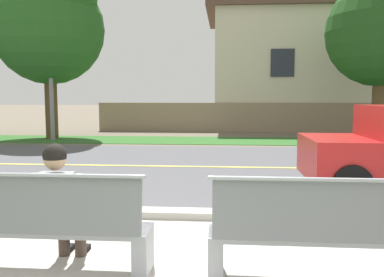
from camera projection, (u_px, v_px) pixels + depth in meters
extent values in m
plane|color=#665B4C|center=(209.00, 158.00, 11.29)|extent=(140.00, 140.00, 0.00)
cube|color=#ADA89E|center=(194.00, 214.00, 5.68)|extent=(44.00, 0.30, 0.11)
cube|color=#515156|center=(207.00, 167.00, 9.80)|extent=(52.00, 8.00, 0.01)
cube|color=#E0CC4C|center=(207.00, 167.00, 9.80)|extent=(48.00, 0.14, 0.01)
cube|color=#2D6026|center=(214.00, 141.00, 15.65)|extent=(48.00, 2.80, 0.02)
cube|color=#9EA0A8|center=(143.00, 252.00, 3.86)|extent=(0.14, 0.40, 0.45)
cube|color=#9EA0A8|center=(50.00, 229.00, 3.92)|extent=(1.96, 0.44, 0.05)
cube|color=slate|center=(39.00, 205.00, 3.69)|extent=(1.88, 0.12, 0.52)
cylinder|color=#9EA0A8|center=(38.00, 175.00, 3.65)|extent=(1.96, 0.04, 0.04)
cube|color=#9EA0A8|center=(216.00, 254.00, 3.81)|extent=(0.14, 0.40, 0.45)
cube|color=#9EA0A8|center=(316.00, 236.00, 3.72)|extent=(1.96, 0.44, 0.05)
cube|color=slate|center=(322.00, 211.00, 3.49)|extent=(1.88, 0.12, 0.52)
cylinder|color=#9EA0A8|center=(323.00, 180.00, 3.45)|extent=(1.96, 0.04, 0.04)
cylinder|color=#47382D|center=(56.00, 214.00, 4.10)|extent=(0.15, 0.42, 0.15)
cylinder|color=#47382D|center=(73.00, 215.00, 4.08)|extent=(0.15, 0.42, 0.15)
cylinder|color=#47382D|center=(64.00, 236.00, 4.31)|extent=(0.12, 0.12, 0.43)
cube|color=black|center=(67.00, 250.00, 4.41)|extent=(0.09, 0.24, 0.07)
cylinder|color=#47382D|center=(80.00, 237.00, 4.30)|extent=(0.12, 0.12, 0.43)
cube|color=black|center=(84.00, 250.00, 4.40)|extent=(0.09, 0.24, 0.07)
cube|color=gray|center=(56.00, 200.00, 3.88)|extent=(0.34, 0.20, 0.52)
cylinder|color=gray|center=(35.00, 197.00, 3.92)|extent=(0.09, 0.09, 0.46)
cylinder|color=gray|center=(78.00, 198.00, 3.88)|extent=(0.09, 0.09, 0.46)
sphere|color=tan|center=(55.00, 159.00, 3.85)|extent=(0.21, 0.21, 0.21)
sphere|color=black|center=(55.00, 155.00, 3.85)|extent=(0.22, 0.22, 0.22)
cylinder|color=black|center=(352.00, 185.00, 6.37)|extent=(0.64, 0.18, 0.64)
cylinder|color=black|center=(325.00, 166.00, 8.03)|extent=(0.64, 0.18, 0.64)
cylinder|color=gray|center=(49.00, 38.00, 15.35)|extent=(0.16, 0.16, 7.76)
cylinder|color=brown|center=(51.00, 105.00, 16.38)|extent=(0.48, 0.48, 2.72)
sphere|color=#23561E|center=(49.00, 29.00, 16.08)|extent=(4.35, 4.35, 4.35)
cylinder|color=brown|center=(378.00, 107.00, 15.73)|extent=(0.47, 0.47, 2.59)
sphere|color=#1E4719|center=(381.00, 32.00, 15.44)|extent=(4.15, 4.15, 4.15)
cube|color=gray|center=(232.00, 117.00, 19.60)|extent=(13.00, 0.36, 1.40)
cube|color=beige|center=(322.00, 73.00, 22.14)|extent=(11.54, 6.40, 5.95)
cube|color=brown|center=(324.00, 11.00, 21.81)|extent=(12.47, 6.91, 0.60)
cube|color=#232833|center=(282.00, 63.00, 19.12)|extent=(1.10, 0.06, 1.30)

